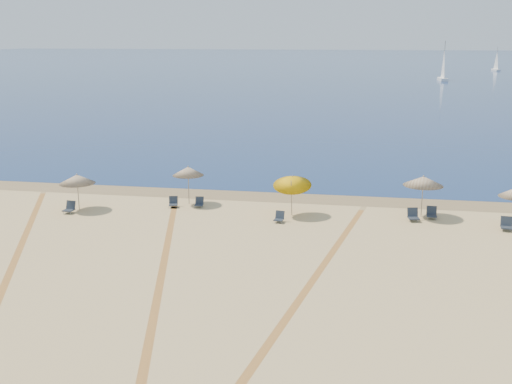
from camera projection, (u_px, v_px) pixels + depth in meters
The scene contains 16 objects.
ocean at pixel (346, 63), 232.62m from camera, with size 500.00×500.00×0.00m, color #0C2151.
wet_sand at pixel (266, 196), 40.83m from camera, with size 500.00×500.00×0.00m, color olive.
umbrella_1 at pixel (77, 179), 37.26m from camera, with size 2.18×2.18×2.26m.
umbrella_2 at pixel (188, 171), 38.45m from camera, with size 1.98×1.98×2.48m.
umbrella_3 at pixel (292, 181), 35.95m from camera, with size 2.28×2.34×2.70m.
umbrella_4 at pixel (423, 181), 35.71m from camera, with size 2.33×2.33×2.51m.
chair_2 at pixel (70, 208), 36.94m from camera, with size 0.65×0.74×0.71m.
chair_3 at pixel (173, 202), 38.21m from camera, with size 0.68×0.75×0.65m.
chair_4 at pixel (199, 203), 38.20m from camera, with size 0.57×0.66×0.63m.
chair_5 at pixel (279, 217), 35.13m from camera, with size 0.60×0.68×0.63m.
chair_6 at pixel (413, 215), 35.37m from camera, with size 0.71×0.80×0.73m.
chair_7 at pixel (432, 213), 35.83m from camera, with size 0.60×0.70×0.70m.
chair_8 at pixel (507, 224), 33.65m from camera, with size 0.68×0.78×0.74m.
sailboat_0 at pixel (443, 69), 141.72m from camera, with size 1.82×6.15×9.07m.
sailboat_1 at pixel (496, 64), 180.64m from camera, with size 1.88×4.74×6.87m.
tire_tracks at pixel (152, 280), 26.91m from camera, with size 48.74×37.67×0.00m.
Camera 1 is at (5.99, -15.01, 10.50)m, focal length 42.82 mm.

